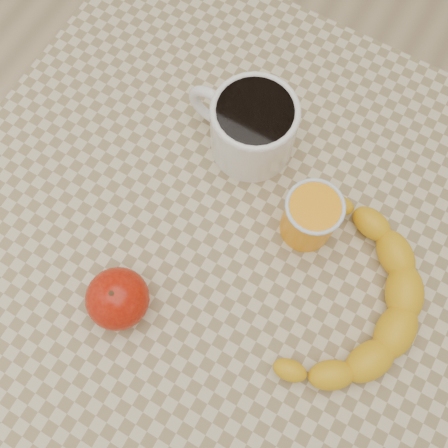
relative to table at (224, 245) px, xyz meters
The scene contains 6 objects.
ground 0.66m from the table, ahead, with size 3.00×3.00×0.00m, color tan.
table is the anchor object (origin of this frame).
coffee_mug 0.20m from the table, 103.83° to the left, with size 0.17×0.12×0.10m.
orange_juice_glass 0.17m from the table, 30.29° to the left, with size 0.08×0.08×0.09m.
apple 0.21m from the table, 112.02° to the right, with size 0.10×0.10×0.08m.
banana 0.22m from the table, ahead, with size 0.22×0.31×0.05m, color gold, non-canonical shape.
Camera 1 is at (0.11, -0.19, 1.42)m, focal length 40.00 mm.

